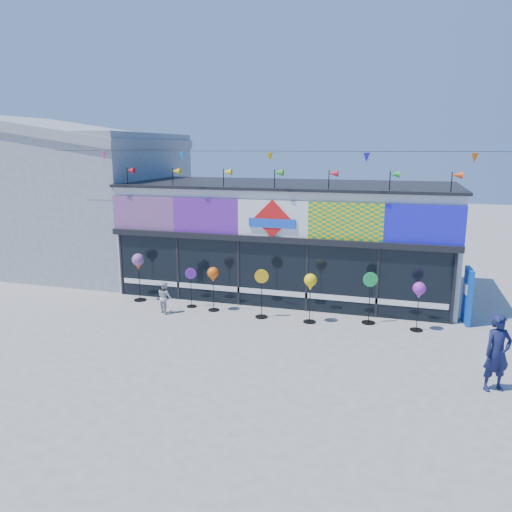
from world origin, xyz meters
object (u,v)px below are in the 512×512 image
at_px(adult_man, 497,353).
at_px(spinner_1, 191,286).
at_px(spinner_6, 419,292).
at_px(spinner_3, 262,292).
at_px(child, 165,297).
at_px(spinner_5, 370,296).
at_px(spinner_2, 213,276).
at_px(blue_sign, 468,296).
at_px(spinner_0, 138,263).
at_px(spinner_4, 310,284).

bearing_deg(adult_man, spinner_1, 131.51).
bearing_deg(spinner_6, spinner_3, -177.99).
bearing_deg(spinner_1, child, -125.55).
distance_m(spinner_3, adult_man, 7.23).
height_order(spinner_3, spinner_5, spinner_5).
bearing_deg(spinner_1, spinner_2, -9.99).
bearing_deg(child, blue_sign, -133.70).
relative_size(spinner_5, spinner_6, 1.09).
height_order(spinner_5, adult_man, adult_man).
xyz_separation_m(spinner_6, adult_man, (1.62, -3.45, -0.32)).
bearing_deg(spinner_3, spinner_0, 173.66).
bearing_deg(spinner_5, spinner_4, -166.25).
height_order(spinner_4, spinner_6, spinner_4).
relative_size(spinner_2, child, 1.40).
height_order(spinner_1, spinner_4, spinner_4).
xyz_separation_m(spinner_0, spinner_1, (2.08, -0.15, -0.65)).
bearing_deg(spinner_4, spinner_0, 175.01).
distance_m(spinner_0, adult_man, 11.79).
relative_size(spinner_3, spinner_4, 1.01).
height_order(spinner_1, spinner_5, spinner_5).
bearing_deg(spinner_2, spinner_1, 170.01).
bearing_deg(spinner_6, spinner_4, -176.54).
relative_size(blue_sign, child, 1.64).
bearing_deg(spinner_3, spinner_2, 172.92).
bearing_deg(spinner_4, child, -174.89).
bearing_deg(child, spinner_5, -136.68).
xyz_separation_m(spinner_0, spinner_5, (8.09, -0.11, -0.51)).
xyz_separation_m(blue_sign, spinner_3, (-6.32, -1.31, -0.04)).
bearing_deg(spinner_2, spinner_5, 2.18).
bearing_deg(spinner_5, adult_man, -50.44).
height_order(spinner_6, adult_man, adult_man).
bearing_deg(adult_man, spinner_3, 126.44).
bearing_deg(spinner_4, spinner_5, 13.75).
distance_m(spinner_2, spinner_5, 5.15).
xyz_separation_m(blue_sign, child, (-9.54, -1.76, -0.35)).
distance_m(blue_sign, adult_man, 4.59).
distance_m(blue_sign, spinner_0, 11.07).
bearing_deg(adult_man, blue_sign, 64.99).
relative_size(spinner_3, child, 1.49).
xyz_separation_m(spinner_0, spinner_4, (6.30, -0.55, -0.12)).
bearing_deg(spinner_5, spinner_0, 179.22).
bearing_deg(spinner_1, adult_man, -21.97).
relative_size(spinner_2, spinner_4, 0.95).
bearing_deg(spinner_3, spinner_5, 6.96).
height_order(spinner_0, spinner_5, spinner_0).
xyz_separation_m(spinner_1, spinner_4, (4.22, -0.40, 0.54)).
distance_m(spinner_2, adult_man, 8.91).
relative_size(spinner_5, adult_man, 0.92).
bearing_deg(spinner_1, spinner_0, 175.84).
bearing_deg(spinner_4, spinner_1, 174.60).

